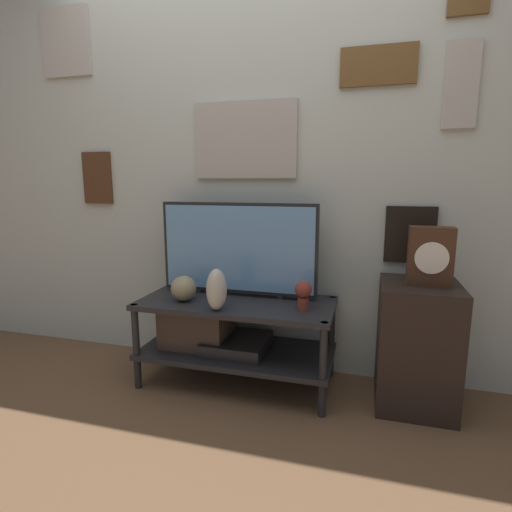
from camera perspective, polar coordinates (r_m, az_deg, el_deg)
The scene contains 9 objects.
ground_plane at distance 2.27m, azimuth -5.23°, elevation -20.74°, with size 12.00×12.00×0.00m, color brown.
wall_back at distance 2.52m, azimuth -0.72°, elevation 14.53°, with size 6.40×0.08×2.70m.
media_console at distance 2.41m, azimuth -4.78°, elevation -10.48°, with size 1.12×0.51×0.50m.
television at distance 2.37m, azimuth -2.59°, elevation 1.08°, with size 0.95×0.05×0.56m.
vase_urn_stoneware at distance 2.14m, azimuth -5.65°, elevation -4.79°, with size 0.11×0.13×0.23m.
vase_round_glass at distance 2.34m, azimuth -10.31°, elevation -4.58°, with size 0.15×0.15×0.15m.
decorative_bust at distance 2.16m, azimuth 6.78°, elevation -5.21°, with size 0.09×0.09×0.16m.
side_table at distance 2.32m, azimuth 21.94°, elevation -11.65°, with size 0.39×0.43×0.66m.
mantel_clock at distance 2.18m, azimuth 23.63°, elevation -0.03°, with size 0.21×0.11×0.30m.
Camera 1 is at (0.71, -1.81, 1.18)m, focal length 28.00 mm.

